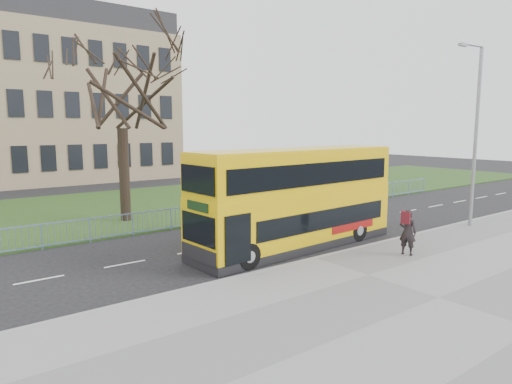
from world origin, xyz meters
The scene contains 10 objects.
ground centered at (0.00, 0.00, 0.00)m, with size 120.00×120.00×0.00m, color black.
pavement centered at (0.00, -6.75, 0.06)m, with size 80.00×10.50×0.12m, color slate.
kerb centered at (0.00, -1.55, 0.07)m, with size 80.00×0.20×0.14m, color gray.
grass_verge centered at (0.00, 14.30, 0.04)m, with size 80.00×15.40×0.08m, color #203A15.
guard_railing centered at (0.00, 6.60, 0.55)m, with size 40.00×0.12×1.10m, color #6684B6, non-canonical shape.
bare_tree centered at (-3.00, 10.00, 6.01)m, with size 8.31×8.31×11.87m, color black, non-canonical shape.
civic_building centered at (-5.00, 35.00, 7.00)m, with size 30.00×15.00×14.00m, color #8F785B.
yellow_bus centered at (0.80, 0.39, 2.23)m, with size 10.06×2.91×4.17m.
pedestrian centered at (3.20, -3.44, 1.03)m, with size 0.66×0.44×1.82m, color black.
street_lamp centered at (10.38, -2.15, 5.02)m, with size 1.89×0.32×8.93m.
Camera 1 is at (-12.14, -13.75, 5.14)m, focal length 32.00 mm.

